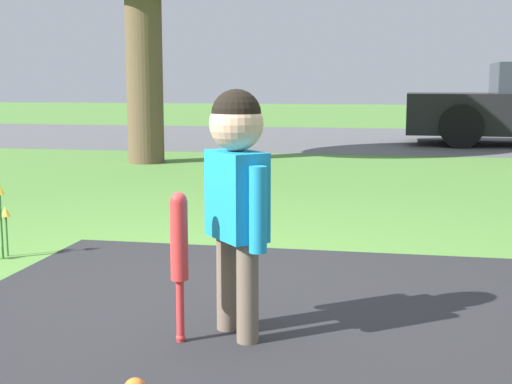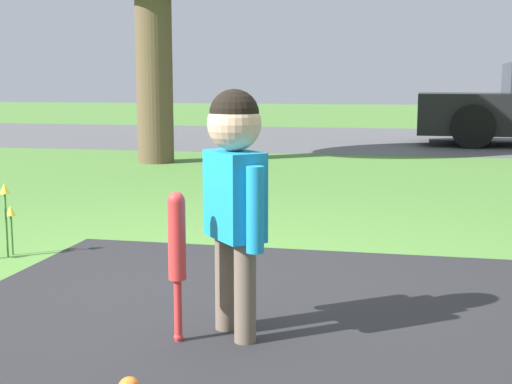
{
  "view_description": "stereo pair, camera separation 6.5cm",
  "coord_description": "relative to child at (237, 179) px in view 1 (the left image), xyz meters",
  "views": [
    {
      "loc": [
        1.05,
        -3.24,
        1.02
      ],
      "look_at": [
        0.44,
        -0.14,
        0.53
      ],
      "focal_mm": 50.0,
      "sensor_mm": 36.0,
      "label": 1
    },
    {
      "loc": [
        1.11,
        -3.23,
        1.02
      ],
      "look_at": [
        0.44,
        -0.14,
        0.53
      ],
      "focal_mm": 50.0,
      "sensor_mm": 36.0,
      "label": 2
    }
  ],
  "objects": [
    {
      "name": "ground_plane",
      "position": [
        -0.44,
        0.54,
        -0.65
      ],
      "size": [
        60.0,
        60.0,
        0.0
      ],
      "primitive_type": "plane",
      "color": "#518438"
    },
    {
      "name": "child",
      "position": [
        0.0,
        0.0,
        0.0
      ],
      "size": [
        0.29,
        0.32,
        1.0
      ],
      "rotation": [
        0.0,
        0.0,
        -0.86
      ],
      "color": "#6B5B4C",
      "rests_on": "ground"
    },
    {
      "name": "street_strip",
      "position": [
        -0.44,
        10.39,
        -0.64
      ],
      "size": [
        40.0,
        6.0,
        0.01
      ],
      "color": "#59595B",
      "rests_on": "ground"
    },
    {
      "name": "baseball_bat",
      "position": [
        -0.2,
        -0.11,
        -0.26
      ],
      "size": [
        0.07,
        0.07,
        0.6
      ],
      "color": "red",
      "rests_on": "ground"
    }
  ]
}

